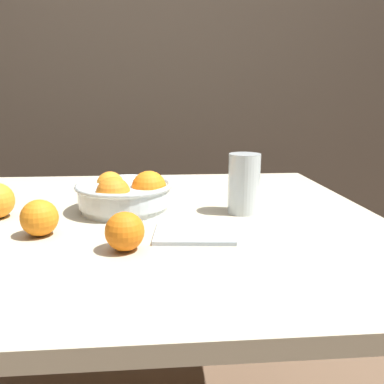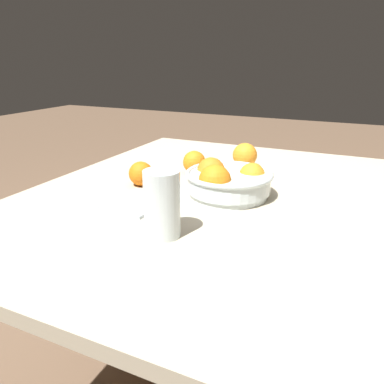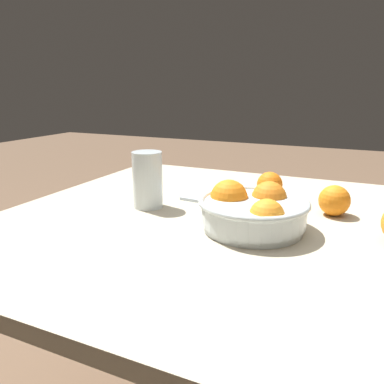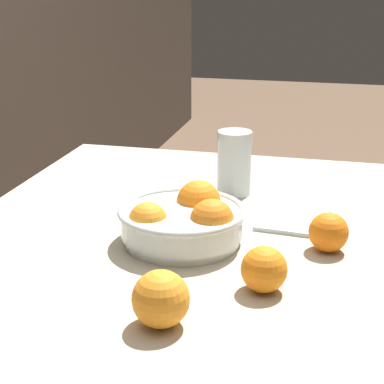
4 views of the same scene
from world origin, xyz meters
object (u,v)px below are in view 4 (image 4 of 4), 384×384
fruit_bowl (185,220)px  juice_glass (233,166)px  orange_loose_near_bowl (264,269)px  orange_loose_front (162,299)px  orange_loose_aside (329,232)px

fruit_bowl → juice_glass: bearing=-7.7°
juice_glass → orange_loose_near_bowl: (-0.43, -0.13, -0.03)m
orange_loose_near_bowl → orange_loose_front: (-0.13, 0.12, 0.00)m
fruit_bowl → juice_glass: size_ratio=1.65×
orange_loose_near_bowl → orange_loose_aside: 0.19m
orange_loose_aside → juice_glass: bearing=40.0°
juice_glass → orange_loose_front: size_ratio=1.72×
fruit_bowl → orange_loose_aside: 0.25m
fruit_bowl → orange_loose_near_bowl: size_ratio=3.20×
fruit_bowl → orange_loose_near_bowl: 0.22m
orange_loose_near_bowl → fruit_bowl: bearing=47.2°
juice_glass → orange_loose_near_bowl: 0.45m
orange_loose_near_bowl → orange_loose_aside: size_ratio=1.03×
fruit_bowl → juice_glass: juice_glass is taller
fruit_bowl → orange_loose_front: 0.29m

